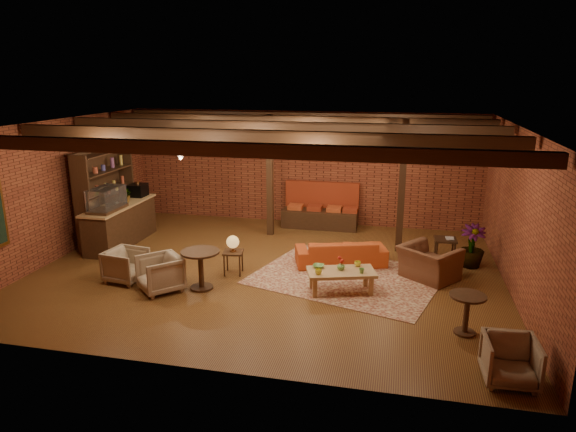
% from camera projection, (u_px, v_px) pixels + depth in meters
% --- Properties ---
extents(floor, '(10.00, 10.00, 0.00)m').
position_uv_depth(floor, '(267.00, 271.00, 11.33)').
color(floor, '#421F10').
rests_on(floor, ground).
extents(ceiling, '(10.00, 8.00, 0.02)m').
position_uv_depth(ceiling, '(266.00, 124.00, 10.47)').
color(ceiling, black).
rests_on(ceiling, wall_back).
extents(wall_back, '(10.00, 0.02, 3.20)m').
position_uv_depth(wall_back, '(303.00, 168.00, 14.66)').
color(wall_back, brown).
rests_on(wall_back, ground).
extents(wall_front, '(10.00, 0.02, 3.20)m').
position_uv_depth(wall_front, '(193.00, 267.00, 7.14)').
color(wall_front, brown).
rests_on(wall_front, ground).
extents(wall_left, '(0.02, 8.00, 3.20)m').
position_uv_depth(wall_left, '(59.00, 189.00, 11.95)').
color(wall_left, brown).
rests_on(wall_left, ground).
extents(wall_right, '(0.02, 8.00, 3.20)m').
position_uv_depth(wall_right, '(518.00, 214.00, 9.85)').
color(wall_right, brown).
rests_on(wall_right, ground).
extents(ceiling_beams, '(9.80, 6.40, 0.22)m').
position_uv_depth(ceiling_beams, '(266.00, 130.00, 10.50)').
color(ceiling_beams, black).
rests_on(ceiling_beams, ceiling).
extents(ceiling_pipe, '(9.60, 0.12, 0.12)m').
position_uv_depth(ceiling_pipe, '(283.00, 133.00, 12.07)').
color(ceiling_pipe, black).
rests_on(ceiling_pipe, ceiling).
extents(post_left, '(0.16, 0.16, 3.20)m').
position_uv_depth(post_left, '(270.00, 176.00, 13.47)').
color(post_left, black).
rests_on(post_left, ground).
extents(post_right, '(0.16, 0.16, 3.20)m').
position_uv_depth(post_right, '(402.00, 187.00, 12.19)').
color(post_right, black).
rests_on(post_right, ground).
extents(service_counter, '(0.80, 2.50, 1.60)m').
position_uv_depth(service_counter, '(120.00, 214.00, 12.91)').
color(service_counter, black).
rests_on(service_counter, ground).
extents(plant_counter, '(0.35, 0.39, 0.30)m').
position_uv_depth(plant_counter, '(126.00, 196.00, 12.97)').
color(plant_counter, '#337F33').
rests_on(plant_counter, service_counter).
extents(shelving_hutch, '(0.52, 2.00, 2.40)m').
position_uv_depth(shelving_hutch, '(106.00, 196.00, 12.98)').
color(shelving_hutch, black).
rests_on(shelving_hutch, ground).
extents(banquette, '(2.10, 0.70, 1.00)m').
position_uv_depth(banquette, '(320.00, 210.00, 14.41)').
color(banquette, maroon).
rests_on(banquette, ground).
extents(service_sign, '(0.86, 0.06, 0.30)m').
position_uv_depth(service_sign, '(319.00, 147.00, 13.49)').
color(service_sign, orange).
rests_on(service_sign, ceiling).
extents(ceiling_spotlights, '(6.40, 4.40, 0.28)m').
position_uv_depth(ceiling_spotlights, '(266.00, 141.00, 10.56)').
color(ceiling_spotlights, black).
rests_on(ceiling_spotlights, ceiling).
extents(rug, '(4.38, 3.79, 0.01)m').
position_uv_depth(rug, '(347.00, 277.00, 10.96)').
color(rug, maroon).
rests_on(rug, floor).
extents(sofa, '(2.16, 1.35, 0.59)m').
position_uv_depth(sofa, '(341.00, 252.00, 11.62)').
color(sofa, '#AE3F18').
rests_on(sofa, floor).
extents(coffee_table, '(1.46, 1.02, 0.71)m').
position_uv_depth(coffee_table, '(340.00, 273.00, 10.12)').
color(coffee_table, '#A8824E').
rests_on(coffee_table, floor).
extents(side_table_lamp, '(0.47, 0.47, 0.86)m').
position_uv_depth(side_table_lamp, '(233.00, 245.00, 10.99)').
color(side_table_lamp, black).
rests_on(side_table_lamp, floor).
extents(round_table_left, '(0.77, 0.77, 0.80)m').
position_uv_depth(round_table_left, '(201.00, 263.00, 10.25)').
color(round_table_left, black).
rests_on(round_table_left, floor).
extents(armchair_a, '(0.79, 0.83, 0.76)m').
position_uv_depth(armchair_a, '(126.00, 264.00, 10.69)').
color(armchair_a, '#B7AA8E').
rests_on(armchair_a, floor).
extents(armchair_b, '(1.06, 1.06, 0.80)m').
position_uv_depth(armchair_b, '(160.00, 272.00, 10.19)').
color(armchair_b, '#B7AA8E').
rests_on(armchair_b, floor).
extents(armchair_right, '(1.30, 1.24, 0.96)m').
position_uv_depth(armchair_right, '(429.00, 258.00, 10.76)').
color(armchair_right, brown).
rests_on(armchair_right, floor).
extents(side_table_book, '(0.50, 0.50, 0.57)m').
position_uv_depth(side_table_book, '(445.00, 240.00, 11.79)').
color(side_table_book, black).
rests_on(side_table_book, floor).
extents(round_table_right, '(0.60, 0.60, 0.70)m').
position_uv_depth(round_table_right, '(467.00, 308.00, 8.47)').
color(round_table_right, black).
rests_on(round_table_right, floor).
extents(armchair_far, '(0.74, 0.70, 0.73)m').
position_uv_depth(armchair_far, '(511.00, 359.00, 7.15)').
color(armchair_far, '#B7AA8E').
rests_on(armchair_far, floor).
extents(plant_tall, '(1.67, 1.67, 2.92)m').
position_uv_depth(plant_tall, '(476.00, 204.00, 11.18)').
color(plant_tall, '#4C7F4C').
rests_on(plant_tall, floor).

